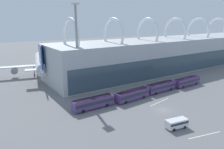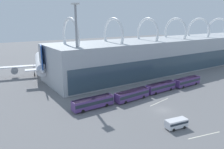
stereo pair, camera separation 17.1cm
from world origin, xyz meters
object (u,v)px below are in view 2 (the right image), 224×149
(shuttle_bus_0, at_px, (93,102))
(service_van_foreground, at_px, (176,123))
(airliner_at_gate_far, at_px, (41,63))
(shuttle_bus_1, at_px, (132,94))
(airliner_parked_remote, at_px, (131,54))
(shuttle_bus_3, at_px, (187,81))
(floodlight_mast, at_px, (77,44))
(shuttle_bus_2, at_px, (161,87))

(shuttle_bus_0, bearing_deg, service_van_foreground, -63.72)
(shuttle_bus_0, relative_size, service_van_foreground, 2.20)
(airliner_at_gate_far, xyz_separation_m, shuttle_bus_1, (14.25, -47.32, -3.68))
(airliner_parked_remote, relative_size, shuttle_bus_3, 3.36)
(service_van_foreground, bearing_deg, shuttle_bus_1, 91.20)
(floodlight_mast, bearing_deg, shuttle_bus_0, -101.86)
(airliner_parked_remote, bearing_deg, shuttle_bus_0, -129.54)
(shuttle_bus_0, relative_size, shuttle_bus_1, 0.99)
(airliner_parked_remote, height_order, shuttle_bus_1, airliner_parked_remote)
(shuttle_bus_3, distance_m, floodlight_mast, 43.27)
(shuttle_bus_2, xyz_separation_m, floodlight_mast, (-23.08, 17.54, 14.65))
(airliner_at_gate_far, relative_size, service_van_foreground, 7.36)
(shuttle_bus_0, bearing_deg, shuttle_bus_1, -4.41)
(service_van_foreground, distance_m, floodlight_mast, 41.73)
(airliner_at_gate_far, height_order, service_van_foreground, airliner_at_gate_far)
(shuttle_bus_0, bearing_deg, airliner_at_gate_far, 90.71)
(shuttle_bus_1, distance_m, floodlight_mast, 25.43)
(shuttle_bus_2, bearing_deg, floodlight_mast, 140.80)
(airliner_parked_remote, relative_size, floodlight_mast, 1.40)
(service_van_foreground, relative_size, floodlight_mast, 0.19)
(airliner_at_gate_far, xyz_separation_m, shuttle_bus_0, (0.88, -46.38, -3.68))
(airliner_parked_remote, distance_m, shuttle_bus_1, 62.11)
(floodlight_mast, bearing_deg, service_van_foreground, -79.93)
(shuttle_bus_1, height_order, service_van_foreground, shuttle_bus_1)
(shuttle_bus_2, bearing_deg, airliner_parked_remote, 60.83)
(airliner_at_gate_far, relative_size, shuttle_bus_2, 3.33)
(airliner_parked_remote, distance_m, service_van_foreground, 80.22)
(shuttle_bus_2, xyz_separation_m, service_van_foreground, (-16.28, -20.73, -0.55))
(airliner_parked_remote, height_order, shuttle_bus_2, airliner_parked_remote)
(service_van_foreground, height_order, floodlight_mast, floodlight_mast)
(shuttle_bus_2, bearing_deg, shuttle_bus_1, -178.38)
(shuttle_bus_0, xyz_separation_m, service_van_foreground, (10.46, -20.83, -0.55))
(airliner_parked_remote, relative_size, shuttle_bus_1, 3.33)
(service_van_foreground, bearing_deg, airliner_at_gate_far, 109.10)
(airliner_at_gate_far, xyz_separation_m, shuttle_bus_3, (40.99, -47.09, -3.68))
(shuttle_bus_2, xyz_separation_m, shuttle_bus_3, (13.37, -0.60, 0.00))
(shuttle_bus_2, height_order, shuttle_bus_3, same)
(shuttle_bus_1, bearing_deg, airliner_at_gate_far, 102.77)
(airliner_at_gate_far, xyz_separation_m, airliner_parked_remote, (52.36, 1.63, -0.65))
(shuttle_bus_1, bearing_deg, airliner_parked_remote, 48.11)
(shuttle_bus_1, xyz_separation_m, shuttle_bus_3, (26.74, 0.24, 0.00))
(shuttle_bus_3, relative_size, floodlight_mast, 0.42)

